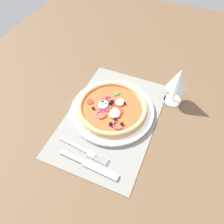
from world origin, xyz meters
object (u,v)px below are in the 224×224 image
at_px(knife, 89,165).
at_px(wine_glass, 178,81).
at_px(fork, 86,151).
at_px(pizza, 112,107).
at_px(plate, 112,110).

relative_size(knife, wine_glass, 1.35).
xyz_separation_m(knife, wine_glass, (-0.36, 0.17, 0.09)).
bearing_deg(fork, wine_glass, 64.94).
bearing_deg(knife, pizza, 97.27).
bearing_deg(plate, knife, 3.87).
relative_size(pizza, fork, 1.39).
height_order(fork, wine_glass, wine_glass).
relative_size(fork, knife, 0.90).
xyz_separation_m(pizza, knife, (0.22, 0.01, -0.02)).
xyz_separation_m(pizza, wine_glass, (-0.14, 0.19, 0.07)).
relative_size(pizza, knife, 1.25).
bearing_deg(fork, knife, -45.48).
distance_m(pizza, fork, 0.18).
height_order(fork, knife, knife).
bearing_deg(pizza, plate, 170.13).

